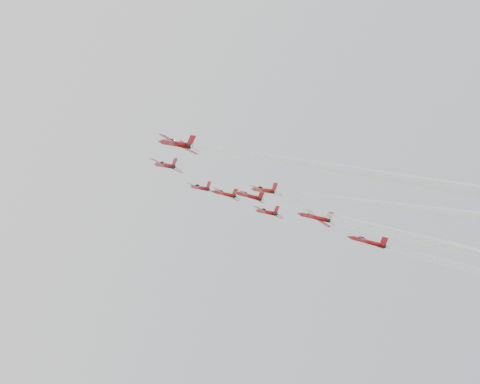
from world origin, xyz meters
TOP-DOWN VIEW (x-y plane):
  - jet_lead at (1.63, 23.06)m, footprint 10.29×12.76m
  - jet_row2_left at (-16.21, 14.45)m, footprint 10.27×12.73m
  - jet_row2_center at (3.46, 13.31)m, footprint 9.34×11.59m
  - jet_row2_right at (16.18, 9.37)m, footprint 10.12×12.56m
  - jet_center at (0.69, -35.29)m, footprint 8.78×78.38m
  - jet_rear_farleft at (-30.95, -52.92)m, footprint 9.61×85.74m
  - jet_rear_left at (-7.03, -47.54)m, footprint 8.35×74.54m
  - jet_rear_right at (9.90, -49.85)m, footprint 9.07×80.96m

SIDE VIEW (x-z plane):
  - jet_rear_farleft at x=-30.95m, z-range 65.16..127.07m
  - jet_rear_right at x=9.90m, z-range 69.09..127.54m
  - jet_rear_left at x=-7.03m, z-range 73.06..126.88m
  - jet_center at x=0.69m, z-range 80.44..137.04m
  - jet_row2_right at x=16.18m, z-range 136.17..145.46m
  - jet_row2_center at x=3.46m, z-range 139.35..147.91m
  - jet_row2_left at x=-16.21m, z-range 139.75..149.16m
  - jet_lead at x=1.63m, z-range 145.90..155.34m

